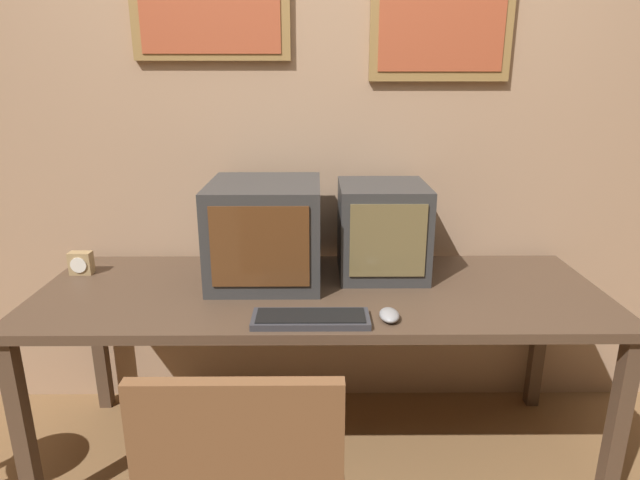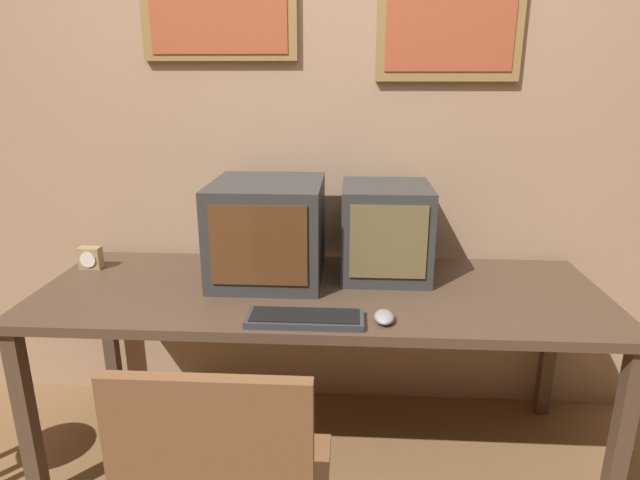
{
  "view_description": "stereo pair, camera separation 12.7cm",
  "coord_description": "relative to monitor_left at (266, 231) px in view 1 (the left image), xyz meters",
  "views": [
    {
      "loc": [
        -0.01,
        -1.25,
        1.54
      ],
      "look_at": [
        0.0,
        0.68,
        0.94
      ],
      "focal_mm": 30.0,
      "sensor_mm": 36.0,
      "label": 1
    },
    {
      "loc": [
        0.11,
        -1.24,
        1.54
      ],
      "look_at": [
        0.0,
        0.68,
        0.94
      ],
      "focal_mm": 30.0,
      "sensor_mm": 36.0,
      "label": 2
    }
  ],
  "objects": [
    {
      "name": "monitor_right",
      "position": [
        0.47,
        0.06,
        -0.01
      ],
      "size": [
        0.35,
        0.38,
        0.37
      ],
      "color": "#333333",
      "rests_on": "desk"
    },
    {
      "name": "monitor_left",
      "position": [
        0.0,
        0.0,
        0.0
      ],
      "size": [
        0.43,
        0.46,
        0.39
      ],
      "color": "#333333",
      "rests_on": "desk"
    },
    {
      "name": "keyboard_main",
      "position": [
        0.18,
        -0.41,
        -0.18
      ],
      "size": [
        0.39,
        0.14,
        0.03
      ],
      "color": "#333338",
      "rests_on": "desk"
    },
    {
      "name": "mouse_near_keyboard",
      "position": [
        0.45,
        -0.4,
        -0.18
      ],
      "size": [
        0.07,
        0.11,
        0.03
      ],
      "color": "gray",
      "rests_on": "desk"
    },
    {
      "name": "desk_clock",
      "position": [
        -0.77,
        0.05,
        -0.15
      ],
      "size": [
        0.09,
        0.06,
        0.09
      ],
      "color": "#A38456",
      "rests_on": "desk"
    },
    {
      "name": "wall_back",
      "position": [
        0.22,
        0.34,
        0.36
      ],
      "size": [
        8.0,
        0.08,
        2.6
      ],
      "color": "tan",
      "rests_on": "ground_plane"
    },
    {
      "name": "desk",
      "position": [
        0.22,
        -0.12,
        -0.26
      ],
      "size": [
        2.17,
        0.78,
        0.75
      ],
      "color": "#4C3828",
      "rests_on": "ground_plane"
    }
  ]
}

